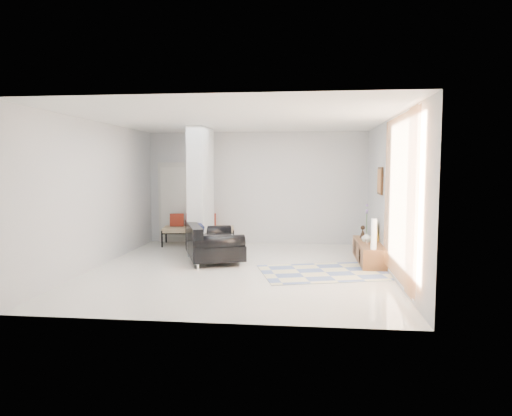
# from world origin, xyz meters

# --- Properties ---
(floor) EXTENTS (6.00, 6.00, 0.00)m
(floor) POSITION_xyz_m (0.00, 0.00, 0.00)
(floor) COLOR white
(floor) RESTS_ON ground
(ceiling) EXTENTS (6.00, 6.00, 0.00)m
(ceiling) POSITION_xyz_m (0.00, 0.00, 2.80)
(ceiling) COLOR white
(ceiling) RESTS_ON wall_back
(wall_back) EXTENTS (6.00, 0.00, 6.00)m
(wall_back) POSITION_xyz_m (0.00, 3.00, 1.40)
(wall_back) COLOR #BBBDC0
(wall_back) RESTS_ON ground
(wall_front) EXTENTS (6.00, 0.00, 6.00)m
(wall_front) POSITION_xyz_m (0.00, -3.00, 1.40)
(wall_front) COLOR #BBBDC0
(wall_front) RESTS_ON ground
(wall_left) EXTENTS (0.00, 6.00, 6.00)m
(wall_left) POSITION_xyz_m (-2.75, 0.00, 1.40)
(wall_left) COLOR #BBBDC0
(wall_left) RESTS_ON ground
(wall_right) EXTENTS (0.00, 6.00, 6.00)m
(wall_right) POSITION_xyz_m (2.75, 0.00, 1.40)
(wall_right) COLOR #BBBDC0
(wall_right) RESTS_ON ground
(partition_column) EXTENTS (0.35, 1.20, 2.80)m
(partition_column) POSITION_xyz_m (-1.10, 1.60, 1.40)
(partition_column) COLOR #B5BABC
(partition_column) RESTS_ON floor
(hallway_door) EXTENTS (0.85, 0.06, 2.04)m
(hallway_door) POSITION_xyz_m (-2.10, 2.96, 1.02)
(hallway_door) COLOR beige
(hallway_door) RESTS_ON floor
(curtain) EXTENTS (0.00, 2.55, 2.55)m
(curtain) POSITION_xyz_m (2.67, -1.15, 1.45)
(curtain) COLOR #F69040
(curtain) RESTS_ON wall_right
(wall_art) EXTENTS (0.04, 0.45, 0.55)m
(wall_art) POSITION_xyz_m (2.72, 0.97, 1.65)
(wall_art) COLOR #341D0E
(wall_art) RESTS_ON wall_right
(media_console) EXTENTS (0.45, 1.88, 0.80)m
(media_console) POSITION_xyz_m (2.52, 0.97, 0.20)
(media_console) COLOR brown
(media_console) RESTS_ON floor
(loveseat) EXTENTS (1.55, 1.98, 0.76)m
(loveseat) POSITION_xyz_m (-0.72, 0.78, 0.35)
(loveseat) COLOR silver
(loveseat) RESTS_ON floor
(daybed) EXTENTS (1.84, 1.01, 0.77)m
(daybed) POSITION_xyz_m (-1.43, 2.62, 0.42)
(daybed) COLOR black
(daybed) RESTS_ON floor
(area_rug) EXTENTS (2.61, 2.07, 0.01)m
(area_rug) POSITION_xyz_m (1.60, -0.13, 0.01)
(area_rug) COLOR beige
(area_rug) RESTS_ON floor
(cylinder_lamp) EXTENTS (0.10, 0.10, 0.57)m
(cylinder_lamp) POSITION_xyz_m (2.50, 0.17, 0.68)
(cylinder_lamp) COLOR silver
(cylinder_lamp) RESTS_ON media_console
(bronze_figurine) EXTENTS (0.14, 0.14, 0.26)m
(bronze_figurine) POSITION_xyz_m (2.47, 1.56, 0.53)
(bronze_figurine) COLOR #312016
(bronze_figurine) RESTS_ON media_console
(vase) EXTENTS (0.21, 0.21, 0.20)m
(vase) POSITION_xyz_m (2.47, 0.97, 0.50)
(vase) COLOR silver
(vase) RESTS_ON media_console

